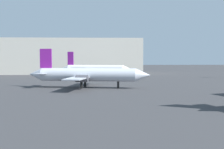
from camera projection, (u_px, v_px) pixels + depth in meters
airplane_distant at (87, 75)px, 64.60m from camera, size 28.46×21.44×9.01m
airplane_far_right at (95, 69)px, 99.94m from camera, size 25.83×16.06×9.25m
terminal_building at (52, 57)px, 130.54m from camera, size 80.56×27.20×15.50m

